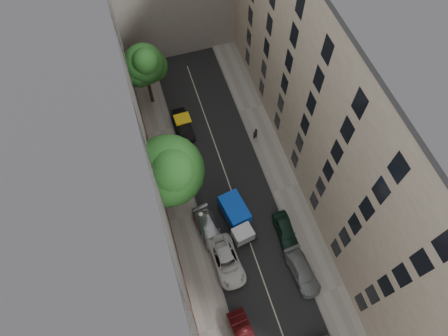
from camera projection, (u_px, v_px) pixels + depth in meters
name	position (u px, v px, depth m)	size (l,w,h in m)	color
ground	(236.00, 203.00, 41.16)	(120.00, 120.00, 0.00)	#4C4C49
road_surface	(236.00, 203.00, 41.15)	(8.00, 44.00, 0.02)	black
sidewalk_left	(184.00, 217.00, 40.30)	(3.00, 44.00, 0.15)	gray
sidewalk_right	(285.00, 188.00, 41.90)	(3.00, 44.00, 0.15)	gray
building_left	(104.00, 188.00, 30.85)	(8.00, 44.00, 20.00)	#4F4C4A
building_right	(361.00, 119.00, 34.04)	(8.00, 44.00, 20.00)	#C2AF97
tarp_truck	(237.00, 217.00, 39.00)	(2.77, 5.30, 2.32)	black
car_left_1	(244.00, 336.00, 34.24)	(1.55, 4.45, 1.47)	#4C0F13
car_left_2	(227.00, 261.00, 37.39)	(2.47, 5.35, 1.49)	silver
car_left_3	(209.00, 229.00, 39.01)	(1.96, 4.83, 1.40)	#B5B4B9
car_left_4	(188.00, 165.00, 42.57)	(1.63, 4.04, 1.38)	black
car_left_5	(183.00, 125.00, 45.07)	(1.57, 4.51, 1.49)	black
car_right_1	(302.00, 272.00, 36.96)	(1.96, 4.82, 1.40)	gray
car_right_2	(286.00, 231.00, 38.92)	(1.67, 4.16, 1.42)	#152F22
tree_mid	(170.00, 173.00, 34.71)	(6.49, 6.38, 10.62)	#382619
tree_far	(145.00, 66.00, 42.28)	(4.80, 4.44, 8.65)	#382619
lamp_post	(202.00, 224.00, 35.74)	(0.36, 0.36, 6.27)	#1B5E2E
pedestrian	(255.00, 134.00, 44.14)	(0.64, 0.42, 1.76)	black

